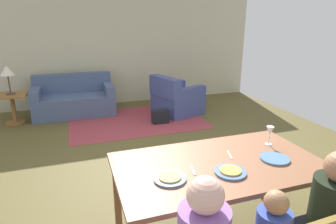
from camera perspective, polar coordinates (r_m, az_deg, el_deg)
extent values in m
cube|color=brown|center=(4.20, -2.74, -9.20)|extent=(6.79, 6.22, 0.02)
cube|color=beige|center=(6.87, -10.38, 12.95)|extent=(6.79, 0.10, 2.70)
cube|color=#8E5B3E|center=(2.47, 10.24, -10.43)|extent=(1.75, 0.98, 0.04)
cube|color=#8E5B3E|center=(2.85, 29.54, -17.43)|extent=(0.06, 0.06, 0.72)
cube|color=#8E5B3E|center=(2.80, -10.23, -15.86)|extent=(0.06, 0.06, 0.72)
cube|color=#8E5B3E|center=(3.37, 18.76, -10.34)|extent=(0.06, 0.06, 0.72)
cylinder|color=slate|center=(2.19, 0.37, -13.26)|extent=(0.25, 0.25, 0.02)
cylinder|color=#E7A84B|center=(2.18, 0.38, -12.92)|extent=(0.17, 0.17, 0.01)
cylinder|color=#53759E|center=(2.32, 12.43, -11.73)|extent=(0.25, 0.25, 0.02)
cylinder|color=gold|center=(2.31, 12.45, -11.40)|extent=(0.17, 0.17, 0.01)
cylinder|color=#5278A0|center=(2.64, 20.67, -8.77)|extent=(0.25, 0.25, 0.02)
cylinder|color=silver|center=(2.92, 19.54, -6.13)|extent=(0.06, 0.06, 0.01)
cylinder|color=silver|center=(2.90, 19.64, -5.26)|extent=(0.01, 0.01, 0.09)
cone|color=silver|center=(2.87, 19.82, -3.60)|extent=(0.07, 0.07, 0.09)
cube|color=silver|center=(2.31, 5.03, -11.60)|extent=(0.04, 0.15, 0.01)
cube|color=silver|center=(2.61, 12.28, -8.40)|extent=(0.06, 0.17, 0.01)
sphere|color=beige|center=(1.60, 7.55, -16.24)|extent=(0.21, 0.21, 0.21)
sphere|color=#A77852|center=(1.92, 20.97, -16.62)|extent=(0.15, 0.15, 0.15)
cylinder|color=black|center=(2.31, 30.19, -16.66)|extent=(0.30, 0.30, 0.46)
cube|color=#96373E|center=(5.72, -6.31, -1.62)|extent=(2.60, 1.80, 0.01)
cube|color=#47597B|center=(6.32, -18.23, 1.39)|extent=(1.62, 0.84, 0.42)
cube|color=#47597B|center=(6.55, -18.63, 5.63)|extent=(1.62, 0.20, 0.40)
cube|color=#47597B|center=(6.29, -25.07, 3.45)|extent=(0.18, 0.84, 0.20)
cube|color=#47597B|center=(6.28, -11.91, 4.74)|extent=(0.18, 0.84, 0.20)
cube|color=#3E4C87|center=(6.10, 1.96, 1.73)|extent=(1.06, 1.07, 0.42)
cube|color=#3E4C87|center=(5.80, -0.63, 5.07)|extent=(0.45, 0.87, 0.40)
cube|color=#3E4C87|center=(5.77, 4.08, 3.95)|extent=(0.85, 0.43, 0.20)
cube|color=#3E4C87|center=(6.28, 0.08, 5.13)|extent=(0.85, 0.43, 0.20)
cube|color=brown|center=(6.15, -29.03, 3.02)|extent=(0.56, 0.56, 0.03)
cylinder|color=brown|center=(6.22, -28.64, 0.44)|extent=(0.08, 0.08, 0.55)
cylinder|color=brown|center=(6.29, -28.29, -1.82)|extent=(0.36, 0.36, 0.03)
cylinder|color=#423831|center=(6.14, -29.07, 3.25)|extent=(0.16, 0.16, 0.02)
cylinder|color=#423831|center=(6.10, -29.32, 4.88)|extent=(0.02, 0.02, 0.34)
cone|color=beige|center=(6.06, -29.69, 7.27)|extent=(0.26, 0.26, 0.18)
cube|color=black|center=(5.50, -1.59, -0.94)|extent=(0.32, 0.16, 0.26)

